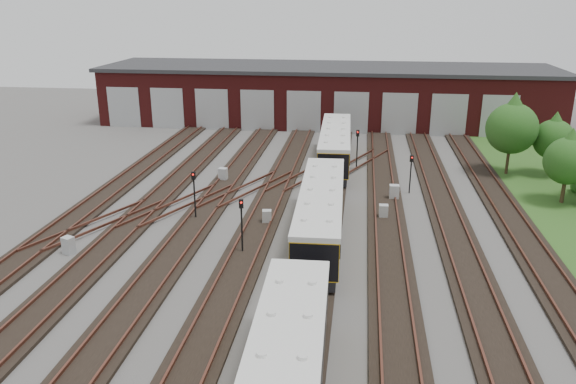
# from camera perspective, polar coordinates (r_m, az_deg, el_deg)

# --- Properties ---
(ground) EXTENTS (120.00, 120.00, 0.00)m
(ground) POSITION_cam_1_polar(r_m,az_deg,el_deg) (28.53, -1.66, -9.36)
(ground) COLOR #413E3C
(ground) RESTS_ON ground
(track_network) EXTENTS (30.40, 70.00, 0.33)m
(track_network) POSITION_cam_1_polar(r_m,az_deg,el_deg) (29.02, -1.81, -8.61)
(track_network) COLOR black
(track_network) RESTS_ON ground
(maintenance_shed) EXTENTS (51.00, 12.50, 6.35)m
(maintenance_shed) POSITION_cam_1_polar(r_m,az_deg,el_deg) (65.68, 3.93, 9.94)
(maintenance_shed) COLOR #561515
(maintenance_shed) RESTS_ON ground
(metro_train) EXTENTS (2.83, 45.70, 2.82)m
(metro_train) POSITION_cam_1_polar(r_m,az_deg,el_deg) (32.76, 3.36, -2.09)
(metro_train) COLOR black
(metro_train) RESTS_ON ground
(signal_mast_0) EXTENTS (0.28, 0.26, 3.25)m
(signal_mast_0) POSITION_cam_1_polar(r_m,az_deg,el_deg) (30.98, -4.74, -2.81)
(signal_mast_0) COLOR black
(signal_mast_0) RESTS_ON ground
(signal_mast_1) EXTENTS (0.27, 0.25, 3.25)m
(signal_mast_1) POSITION_cam_1_polar(r_m,az_deg,el_deg) (36.19, -9.51, 0.26)
(signal_mast_1) COLOR black
(signal_mast_1) RESTS_ON ground
(signal_mast_2) EXTENTS (0.27, 0.26, 3.36)m
(signal_mast_2) POSITION_cam_1_polar(r_m,az_deg,el_deg) (46.93, 7.06, 4.82)
(signal_mast_2) COLOR black
(signal_mast_2) RESTS_ON ground
(signal_mast_3) EXTENTS (0.26, 0.25, 2.88)m
(signal_mast_3) POSITION_cam_1_polar(r_m,az_deg,el_deg) (41.73, 12.38, 2.29)
(signal_mast_3) COLOR black
(signal_mast_3) RESTS_ON ground
(relay_cabinet_0) EXTENTS (0.74, 0.69, 1.00)m
(relay_cabinet_0) POSITION_cam_1_polar(r_m,az_deg,el_deg) (33.85, -21.41, -5.07)
(relay_cabinet_0) COLOR #AAADAF
(relay_cabinet_0) RESTS_ON ground
(relay_cabinet_1) EXTENTS (0.69, 0.59, 1.08)m
(relay_cabinet_1) POSITION_cam_1_polar(r_m,az_deg,el_deg) (44.13, -6.62, 1.75)
(relay_cabinet_1) COLOR #AAADAF
(relay_cabinet_1) RESTS_ON ground
(relay_cabinet_2) EXTENTS (0.63, 0.55, 0.95)m
(relay_cabinet_2) POSITION_cam_1_polar(r_m,az_deg,el_deg) (35.54, -2.16, -2.59)
(relay_cabinet_2) COLOR #AAADAF
(relay_cabinet_2) RESTS_ON ground
(relay_cabinet_3) EXTENTS (0.68, 0.57, 1.12)m
(relay_cabinet_3) POSITION_cam_1_polar(r_m,az_deg,el_deg) (40.42, 10.72, -0.07)
(relay_cabinet_3) COLOR #AAADAF
(relay_cabinet_3) RESTS_ON ground
(relay_cabinet_4) EXTENTS (0.60, 0.51, 0.97)m
(relay_cabinet_4) POSITION_cam_1_polar(r_m,az_deg,el_deg) (36.89, 9.66, -2.01)
(relay_cabinet_4) COLOR #AAADAF
(relay_cabinet_4) RESTS_ON ground
(tree_0) EXTENTS (4.04, 4.04, 6.69)m
(tree_0) POSITION_cam_1_polar(r_m,az_deg,el_deg) (48.12, 21.86, 6.59)
(tree_0) COLOR #362A18
(tree_0) RESTS_ON ground
(tree_1) EXTENTS (3.16, 3.16, 5.24)m
(tree_1) POSITION_cam_1_polar(r_m,az_deg,el_deg) (49.38, 25.42, 5.28)
(tree_1) COLOR #362A18
(tree_1) RESTS_ON ground
(tree_3) EXTENTS (3.26, 3.26, 5.40)m
(tree_3) POSITION_cam_1_polar(r_m,az_deg,el_deg) (42.80, 26.66, 3.35)
(tree_3) COLOR #362A18
(tree_3) RESTS_ON ground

